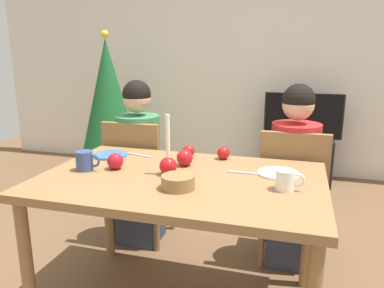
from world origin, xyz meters
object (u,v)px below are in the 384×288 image
at_px(person_right_child, 293,180).
at_px(mug_right, 286,180).
at_px(chair_right, 292,190).
at_px(tv_stand, 300,159).
at_px(plate_right, 278,173).
at_px(apple_by_right_mug, 185,158).
at_px(christmas_tree, 109,103).
at_px(candle_centerpiece, 168,162).
at_px(apple_by_left_plate, 223,153).
at_px(person_left_child, 139,166).
at_px(dining_table, 181,192).
at_px(tv, 303,116).
at_px(bowl_walnuts, 178,182).
at_px(apple_far_edge, 189,151).
at_px(plate_left, 110,155).
at_px(chair_left, 138,175).
at_px(apple_near_candle, 115,161).
at_px(mug_left, 85,161).

height_order(person_right_child, mug_right, person_right_child).
height_order(chair_right, tv_stand, chair_right).
height_order(plate_right, apple_by_right_mug, apple_by_right_mug).
bearing_deg(christmas_tree, tv_stand, 11.05).
distance_m(candle_centerpiece, apple_by_left_plate, 0.41).
bearing_deg(person_left_child, dining_table, -51.06).
height_order(person_left_child, mug_right, person_left_child).
bearing_deg(candle_centerpiece, tv, 73.93).
xyz_separation_m(dining_table, apple_by_left_plate, (0.14, 0.37, 0.12)).
bearing_deg(plate_right, apple_by_left_plate, 148.96).
height_order(tv, bowl_walnuts, tv).
xyz_separation_m(mug_right, apple_far_edge, (-0.57, 0.39, -0.01)).
relative_size(dining_table, person_right_child, 1.19).
xyz_separation_m(person_left_child, tv, (1.10, 1.66, 0.14)).
xyz_separation_m(chair_right, plate_right, (-0.07, -0.44, 0.24)).
xyz_separation_m(plate_right, mug_right, (0.04, -0.21, 0.04)).
xyz_separation_m(dining_table, plate_left, (-0.52, 0.24, 0.09)).
distance_m(candle_centerpiece, apple_by_right_mug, 0.17).
xyz_separation_m(chair_left, tv, (1.10, 1.69, 0.20)).
bearing_deg(mug_right, tv, 88.05).
height_order(apple_by_left_plate, apple_by_right_mug, apple_by_right_mug).
relative_size(chair_right, tv_stand, 1.41).
bearing_deg(christmas_tree, apple_by_left_plate, -44.38).
bearing_deg(plate_left, apple_far_edge, 13.23).
bearing_deg(apple_near_candle, tv, 67.19).
relative_size(dining_table, christmas_tree, 0.89).
xyz_separation_m(candle_centerpiece, apple_near_candle, (-0.30, 0.01, -0.02)).
distance_m(person_left_child, person_right_child, 1.05).
distance_m(tv_stand, apple_near_candle, 2.53).
height_order(chair_left, chair_right, same).
relative_size(apple_by_right_mug, apple_far_edge, 1.22).
bearing_deg(candle_centerpiece, bowl_walnuts, -57.77).
relative_size(candle_centerpiece, apple_by_left_plate, 4.19).
bearing_deg(chair_right, apple_far_edge, -156.86).
bearing_deg(person_right_child, mug_left, -147.08).
distance_m(chair_left, chair_right, 1.05).
xyz_separation_m(chair_right, mug_left, (-1.05, -0.65, 0.29)).
bearing_deg(person_left_child, apple_near_candle, -76.67).
bearing_deg(bowl_walnuts, apple_far_edge, 101.47).
height_order(dining_table, plate_right, plate_right).
bearing_deg(apple_by_left_plate, bowl_walnuts, -100.99).
relative_size(person_right_child, bowl_walnuts, 7.64).
bearing_deg(apple_by_left_plate, tv, 76.99).
bearing_deg(dining_table, chair_right, 48.51).
relative_size(mug_right, apple_by_left_plate, 1.75).
xyz_separation_m(dining_table, person_right_child, (0.54, 0.64, -0.10)).
bearing_deg(plate_right, mug_right, -78.60).
relative_size(bowl_walnuts, apple_by_left_plate, 2.09).
height_order(plate_left, apple_near_candle, apple_near_candle).
height_order(mug_left, bowl_walnuts, mug_left).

